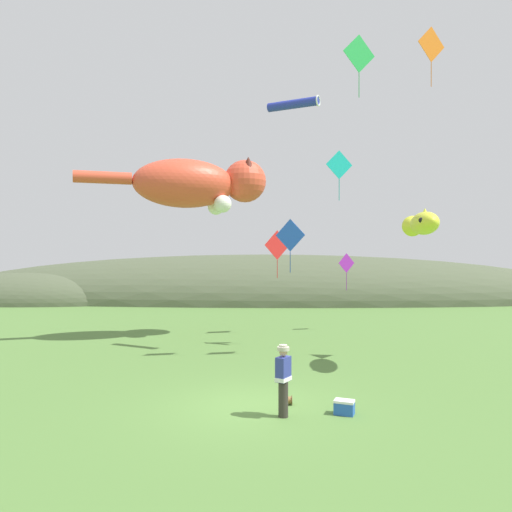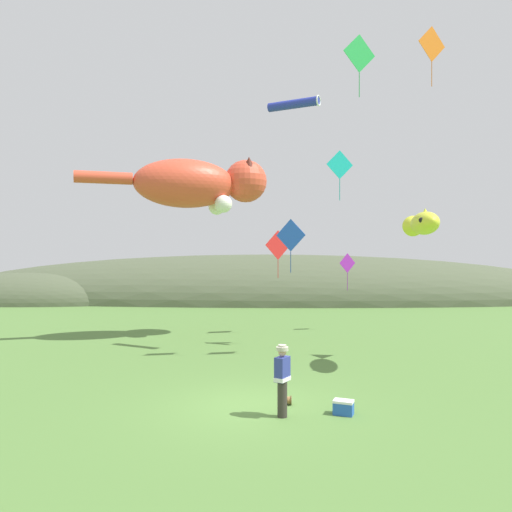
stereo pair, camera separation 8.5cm
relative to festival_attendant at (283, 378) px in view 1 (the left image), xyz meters
The scene contains 14 objects.
ground_plane 1.47m from the festival_attendant, 135.25° to the left, with size 120.00×120.00×0.00m, color #517A38.
distant_hill_ridge 30.06m from the festival_attendant, 95.03° to the left, with size 57.40×13.57×7.62m.
festival_attendant is the anchor object (origin of this frame).
kite_spool 1.30m from the festival_attendant, 78.55° to the left, with size 0.13×0.25×0.25m.
picnic_cooler 1.73m from the festival_attendant, ahead, with size 0.57×0.47×0.36m.
kite_giant_cat 13.27m from the festival_attendant, 108.35° to the left, with size 8.49×3.94×2.68m.
kite_fish_windsock 8.40m from the festival_attendant, 47.00° to the left, with size 1.00×3.00×0.91m.
kite_tube_streamer 12.02m from the festival_attendant, 85.31° to the left, with size 2.14×1.29×0.44m.
kite_diamond_violet 14.21m from the festival_attendant, 74.91° to the left, with size 0.88×0.52×1.91m.
kite_diamond_teal 11.58m from the festival_attendant, 73.76° to the left, with size 1.17×0.38×2.12m.
kite_diamond_orange 13.70m from the festival_attendant, 48.57° to the left, with size 1.17×0.63×2.21m.
kite_diamond_green 12.37m from the festival_attendant, 64.42° to the left, with size 1.26×0.62×2.30m.
kite_diamond_red 12.79m from the festival_attendant, 89.71° to the left, with size 1.25×0.77×2.36m.
kite_diamond_blue 9.91m from the festival_attendant, 86.48° to the left, with size 1.23×0.68×2.29m.
Camera 1 is at (0.43, -12.99, 4.06)m, focal length 35.00 mm.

